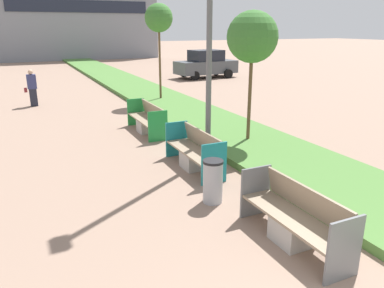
{
  "coord_description": "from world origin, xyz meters",
  "views": [
    {
      "loc": [
        -2.81,
        -1.05,
        3.34
      ],
      "look_at": [
        0.9,
        6.86,
        0.6
      ],
      "focal_mm": 35.0,
      "sensor_mm": 36.0,
      "label": 1
    }
  ],
  "objects_px": {
    "sapling_tree_near": "(252,37)",
    "parked_car_distant": "(206,64)",
    "sapling_tree_far": "(159,19)",
    "pedestrian_walking": "(32,88)",
    "bench_teal_frame": "(195,154)",
    "bench_green_frame": "(147,121)",
    "bench_grey_frame": "(294,221)",
    "litter_bin": "(213,181)"
  },
  "relations": [
    {
      "from": "litter_bin",
      "to": "bench_green_frame",
      "type": "bearing_deg",
      "value": 84.83
    },
    {
      "from": "bench_green_frame",
      "to": "bench_teal_frame",
      "type": "bearing_deg",
      "value": -90.02
    },
    {
      "from": "bench_green_frame",
      "to": "sapling_tree_near",
      "type": "distance_m",
      "value": 4.34
    },
    {
      "from": "bench_teal_frame",
      "to": "pedestrian_walking",
      "type": "distance_m",
      "value": 10.39
    },
    {
      "from": "litter_bin",
      "to": "sapling_tree_near",
      "type": "xyz_separation_m",
      "value": [
        2.76,
        2.95,
        2.62
      ]
    },
    {
      "from": "bench_teal_frame",
      "to": "bench_grey_frame",
      "type": "bearing_deg",
      "value": -90.0
    },
    {
      "from": "bench_grey_frame",
      "to": "pedestrian_walking",
      "type": "bearing_deg",
      "value": 103.07
    },
    {
      "from": "bench_grey_frame",
      "to": "parked_car_distant",
      "type": "relative_size",
      "value": 0.49
    },
    {
      "from": "sapling_tree_near",
      "to": "pedestrian_walking",
      "type": "relative_size",
      "value": 2.38
    },
    {
      "from": "bench_teal_frame",
      "to": "litter_bin",
      "type": "height_order",
      "value": "bench_teal_frame"
    },
    {
      "from": "sapling_tree_far",
      "to": "pedestrian_walking",
      "type": "distance_m",
      "value": 6.31
    },
    {
      "from": "sapling_tree_near",
      "to": "pedestrian_walking",
      "type": "bearing_deg",
      "value": 121.66
    },
    {
      "from": "pedestrian_walking",
      "to": "sapling_tree_far",
      "type": "bearing_deg",
      "value": -14.99
    },
    {
      "from": "pedestrian_walking",
      "to": "sapling_tree_near",
      "type": "bearing_deg",
      "value": -58.34
    },
    {
      "from": "parked_car_distant",
      "to": "litter_bin",
      "type": "bearing_deg",
      "value": -121.74
    },
    {
      "from": "litter_bin",
      "to": "sapling_tree_near",
      "type": "bearing_deg",
      "value": 46.92
    },
    {
      "from": "bench_green_frame",
      "to": "pedestrian_walking",
      "type": "xyz_separation_m",
      "value": [
        -3.16,
        6.25,
        0.43
      ]
    },
    {
      "from": "bench_teal_frame",
      "to": "pedestrian_walking",
      "type": "height_order",
      "value": "pedestrian_walking"
    },
    {
      "from": "bench_grey_frame",
      "to": "parked_car_distant",
      "type": "xyz_separation_m",
      "value": [
        8.16,
        19.01,
        0.54
      ]
    },
    {
      "from": "bench_green_frame",
      "to": "sapling_tree_near",
      "type": "bearing_deg",
      "value": -48.33
    },
    {
      "from": "sapling_tree_near",
      "to": "pedestrian_walking",
      "type": "distance_m",
      "value": 10.57
    },
    {
      "from": "sapling_tree_far",
      "to": "parked_car_distant",
      "type": "distance_m",
      "value": 9.47
    },
    {
      "from": "sapling_tree_near",
      "to": "bench_teal_frame",
      "type": "bearing_deg",
      "value": -154.13
    },
    {
      "from": "bench_green_frame",
      "to": "bench_grey_frame",
      "type": "bearing_deg",
      "value": -90.01
    },
    {
      "from": "litter_bin",
      "to": "pedestrian_walking",
      "type": "xyz_separation_m",
      "value": [
        -2.66,
        11.74,
        0.36
      ]
    },
    {
      "from": "sapling_tree_far",
      "to": "parked_car_distant",
      "type": "xyz_separation_m",
      "value": [
        5.89,
        6.88,
        -2.78
      ]
    },
    {
      "from": "parked_car_distant",
      "to": "sapling_tree_near",
      "type": "bearing_deg",
      "value": -117.5
    },
    {
      "from": "bench_grey_frame",
      "to": "bench_green_frame",
      "type": "distance_m",
      "value": 7.34
    },
    {
      "from": "bench_teal_frame",
      "to": "parked_car_distant",
      "type": "bearing_deg",
      "value": 61.96
    },
    {
      "from": "sapling_tree_near",
      "to": "parked_car_distant",
      "type": "xyz_separation_m",
      "value": [
        5.89,
        14.22,
        -2.15
      ]
    },
    {
      "from": "bench_green_frame",
      "to": "sapling_tree_far",
      "type": "distance_m",
      "value": 6.26
    },
    {
      "from": "litter_bin",
      "to": "sapling_tree_far",
      "type": "height_order",
      "value": "sapling_tree_far"
    },
    {
      "from": "litter_bin",
      "to": "sapling_tree_near",
      "type": "relative_size",
      "value": 0.23
    },
    {
      "from": "litter_bin",
      "to": "pedestrian_walking",
      "type": "height_order",
      "value": "pedestrian_walking"
    },
    {
      "from": "bench_grey_frame",
      "to": "sapling_tree_far",
      "type": "bearing_deg",
      "value": 79.42
    },
    {
      "from": "bench_teal_frame",
      "to": "pedestrian_walking",
      "type": "bearing_deg",
      "value": 107.7
    },
    {
      "from": "litter_bin",
      "to": "sapling_tree_far",
      "type": "bearing_deg",
      "value": 74.98
    },
    {
      "from": "sapling_tree_far",
      "to": "litter_bin",
      "type": "bearing_deg",
      "value": -105.02
    },
    {
      "from": "bench_grey_frame",
      "to": "sapling_tree_near",
      "type": "height_order",
      "value": "sapling_tree_near"
    },
    {
      "from": "sapling_tree_near",
      "to": "parked_car_distant",
      "type": "bearing_deg",
      "value": 67.49
    },
    {
      "from": "bench_teal_frame",
      "to": "sapling_tree_near",
      "type": "bearing_deg",
      "value": 25.87
    },
    {
      "from": "bench_teal_frame",
      "to": "sapling_tree_far",
      "type": "bearing_deg",
      "value": 74.97
    }
  ]
}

